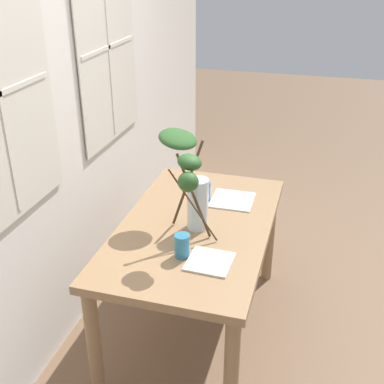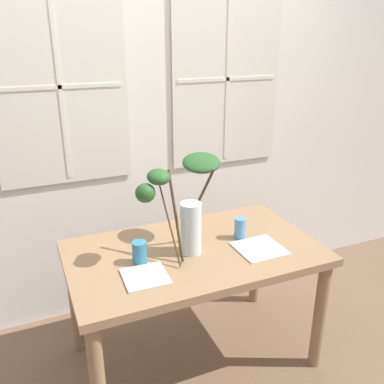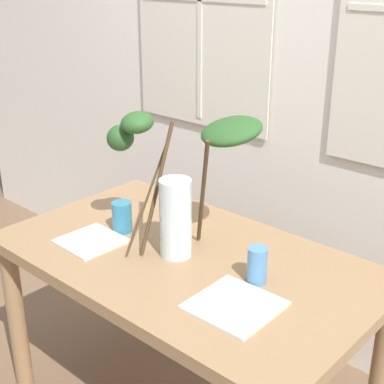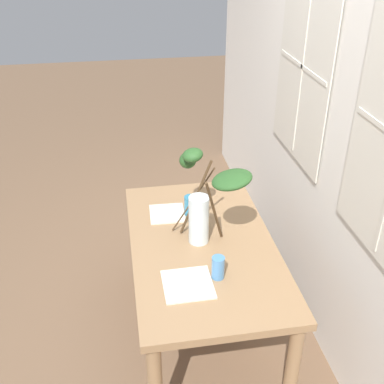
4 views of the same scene
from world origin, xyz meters
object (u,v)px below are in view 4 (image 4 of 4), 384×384
object	(u,v)px
drinking_glass_blue_left	(190,205)
drinking_glass_blue_right	(218,268)
plate_square_left	(167,213)
plate_square_right	(188,284)
vase_with_branches	(206,197)
dining_table	(202,257)

from	to	relation	value
drinking_glass_blue_left	drinking_glass_blue_right	distance (m)	0.63
plate_square_left	plate_square_right	bearing A→B (deg)	2.11
plate_square_left	drinking_glass_blue_left	bearing A→B (deg)	83.33
vase_with_branches	dining_table	bearing A→B (deg)	-35.01
plate_square_left	plate_square_right	xyz separation A→B (m)	(0.68, 0.03, -0.00)
dining_table	plate_square_right	distance (m)	0.38
drinking_glass_blue_left	plate_square_left	xyz separation A→B (m)	(-0.02, -0.15, -0.06)
drinking_glass_blue_right	plate_square_left	distance (m)	0.68
dining_table	plate_square_left	bearing A→B (deg)	-153.95
drinking_glass_blue_right	plate_square_left	world-z (taller)	drinking_glass_blue_right
drinking_glass_blue_right	plate_square_left	xyz separation A→B (m)	(-0.65, -0.19, -0.06)
drinking_glass_blue_left	plate_square_left	world-z (taller)	drinking_glass_blue_left
plate_square_left	drinking_glass_blue_right	bearing A→B (deg)	16.43
plate_square_left	plate_square_right	world-z (taller)	plate_square_left
plate_square_right	plate_square_left	bearing A→B (deg)	-177.89
drinking_glass_blue_right	plate_square_right	size ratio (longest dim) A/B	0.50
dining_table	drinking_glass_blue_left	size ratio (longest dim) A/B	11.40
drinking_glass_blue_left	plate_square_right	bearing A→B (deg)	-10.46
drinking_glass_blue_right	plate_square_left	bearing A→B (deg)	-163.57
vase_with_branches	drinking_glass_blue_left	world-z (taller)	vase_with_branches
drinking_glass_blue_left	drinking_glass_blue_right	xyz separation A→B (m)	(0.63, 0.04, 0.00)
vase_with_branches	plate_square_left	xyz separation A→B (m)	(-0.31, -0.19, -0.29)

